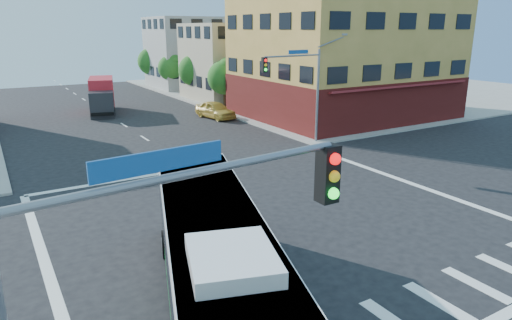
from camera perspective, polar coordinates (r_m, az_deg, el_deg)
ground at (r=20.93m, az=2.43°, el=-7.69°), size 120.00×120.00×0.00m
sidewalk_ne at (r=68.88m, az=10.92°, el=8.89°), size 50.00×50.00×0.15m
corner_building_ne at (r=46.12m, az=10.91°, el=12.69°), size 18.10×15.44×14.00m
building_east_near at (r=57.17m, az=-2.09°, el=12.19°), size 12.06×10.06×9.00m
building_east_far at (r=69.70m, az=-7.83°, el=13.18°), size 12.06×10.06×10.00m
signal_mast_ne at (r=33.24m, az=5.62°, el=10.09°), size 7.91×1.13×8.07m
signal_mast_sw at (r=6.52m, az=-13.23°, el=-16.52°), size 7.91×1.01×8.07m
street_tree_a at (r=49.54m, az=-3.86°, el=10.49°), size 3.60×3.60×5.53m
street_tree_b at (r=56.73m, az=-7.64°, el=11.27°), size 3.80×3.80×5.79m
street_tree_c at (r=64.15m, az=-10.55°, el=11.43°), size 3.40×3.40×5.29m
street_tree_d at (r=71.65m, az=-12.89°, el=12.11°), size 4.00×4.00×6.03m
transit_bus at (r=13.85m, az=-5.32°, el=-12.50°), size 6.39×12.87×3.74m
box_truck at (r=49.95m, az=-18.69°, el=7.54°), size 4.04×8.08×3.49m
parked_car at (r=44.73m, az=-5.11°, el=6.27°), size 2.75×5.07×1.64m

